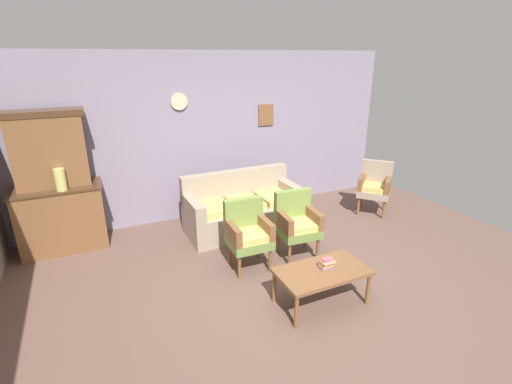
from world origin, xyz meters
TOP-DOWN VIEW (x-y plane):
  - ground_plane at (0.00, 0.00)m, footprint 7.68×7.68m
  - wall_back_with_decor at (0.00, 2.63)m, footprint 6.40×0.09m
  - side_cabinet at (-2.45, 2.25)m, footprint 1.16×0.55m
  - cabinet_upper_hutch at (-2.45, 2.33)m, footprint 0.99×0.38m
  - vase_on_cabinet at (-2.37, 2.08)m, footprint 0.14×0.14m
  - floral_couch at (0.11, 1.77)m, footprint 1.81×0.84m
  - armchair_by_doorway at (-0.28, 0.70)m, footprint 0.54×0.51m
  - armchair_near_cabinet at (0.45, 0.71)m, footprint 0.56×0.53m
  - wingback_chair_by_fireplace at (2.45, 1.43)m, footprint 0.71×0.71m
  - coffee_table at (0.14, -0.35)m, footprint 1.00×0.56m
  - book_stack_on_table at (0.21, -0.33)m, footprint 0.16×0.11m

SIDE VIEW (x-z plane):
  - ground_plane at x=0.00m, z-range 0.00..0.00m
  - floral_couch at x=0.11m, z-range -0.12..0.78m
  - coffee_table at x=0.14m, z-range 0.17..0.59m
  - side_cabinet at x=-2.45m, z-range 0.00..0.93m
  - book_stack_on_table at x=0.21m, z-range 0.42..0.53m
  - armchair_by_doorway at x=-0.28m, z-range 0.05..0.95m
  - armchair_near_cabinet at x=0.45m, z-range 0.05..0.95m
  - wingback_chair_by_fireplace at x=2.45m, z-range 0.05..0.95m
  - vase_on_cabinet at x=-2.37m, z-range 0.93..1.23m
  - wall_back_with_decor at x=0.00m, z-range 0.00..2.70m
  - cabinet_upper_hutch at x=-2.45m, z-range 0.94..1.97m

